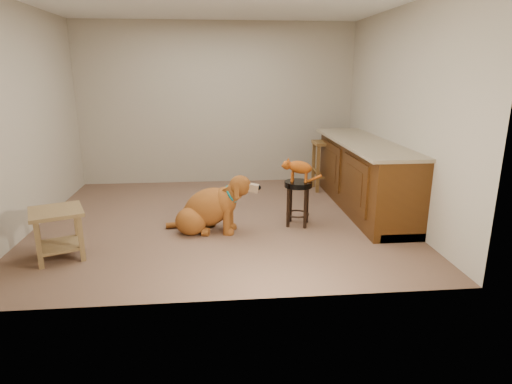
{
  "coord_description": "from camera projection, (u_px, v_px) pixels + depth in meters",
  "views": [
    {
      "loc": [
        -0.04,
        -5.17,
        1.83
      ],
      "look_at": [
        0.42,
        -0.32,
        0.45
      ],
      "focal_mm": 30.0,
      "sensor_mm": 36.0,
      "label": 1
    }
  ],
  "objects": [
    {
      "name": "room_shell",
      "position": [
        218.0,
        85.0,
        5.0
      ],
      "size": [
        4.54,
        4.04,
        2.62
      ],
      "color": "#A49984",
      "rests_on": "ground"
    },
    {
      "name": "cabinet_run",
      "position": [
        364.0,
        177.0,
        5.8
      ],
      "size": [
        0.7,
        2.56,
        0.94
      ],
      "color": "#43240C",
      "rests_on": "ground"
    },
    {
      "name": "wood_stool",
      "position": [
        326.0,
        165.0,
        6.76
      ],
      "size": [
        0.42,
        0.42,
        0.77
      ],
      "rotation": [
        0.0,
        0.0,
        -0.02
      ],
      "color": "brown",
      "rests_on": "ground"
    },
    {
      "name": "tabby_kitten",
      "position": [
        298.0,
        168.0,
        5.1
      ],
      "size": [
        0.49,
        0.23,
        0.31
      ],
      "rotation": [
        0.0,
        0.0,
        -0.3
      ],
      "color": "#A44810",
      "rests_on": "padded_stool"
    },
    {
      "name": "side_table",
      "position": [
        58.0,
        226.0,
        4.27
      ],
      "size": [
        0.64,
        0.64,
        0.51
      ],
      "rotation": [
        0.0,
        0.0,
        0.39
      ],
      "color": "olive",
      "rests_on": "ground"
    },
    {
      "name": "padded_stool",
      "position": [
        298.0,
        194.0,
        5.18
      ],
      "size": [
        0.36,
        0.36,
        0.55
      ],
      "rotation": [
        0.0,
        0.0,
        -0.3
      ],
      "color": "black",
      "rests_on": "ground"
    },
    {
      "name": "golden_retriever",
      "position": [
        209.0,
        209.0,
        5.01
      ],
      "size": [
        1.13,
        0.63,
        0.74
      ],
      "rotation": [
        0.0,
        0.0,
        -0.23
      ],
      "color": "brown",
      "rests_on": "ground"
    },
    {
      "name": "floor",
      "position": [
        221.0,
        220.0,
        5.46
      ],
      "size": [
        4.5,
        4.0,
        0.01
      ],
      "primitive_type": "cube",
      "color": "brown",
      "rests_on": "ground"
    }
  ]
}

